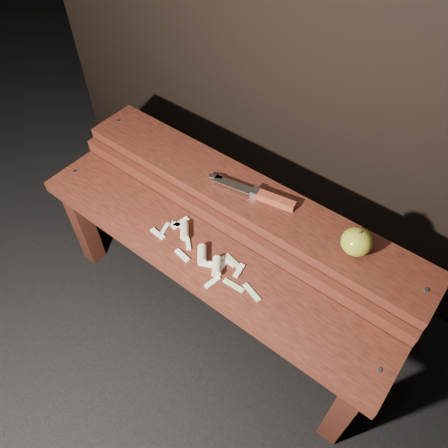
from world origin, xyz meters
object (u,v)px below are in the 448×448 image
Objects in this scene: apple at (357,242)px; knife at (265,196)px; bench_front_tier at (199,269)px; bench_rear_tier at (245,211)px.

knife is at bearing 178.53° from apple.
bench_rear_tier is (0.00, 0.23, 0.06)m from bench_front_tier.
apple reaches higher than knife.
bench_front_tier is 4.22× the size of knife.
bench_front_tier is 0.29m from knife.
bench_front_tier is at bearing -147.13° from apple.
bench_rear_tier is at bearing 90.00° from bench_front_tier.
bench_rear_tier is 0.12m from knife.
apple reaches higher than bench_rear_tier.
apple is (0.36, 0.00, 0.12)m from bench_rear_tier.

